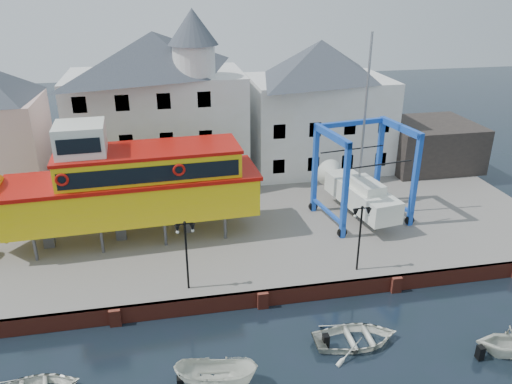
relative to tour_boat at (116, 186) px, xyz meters
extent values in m
plane|color=#18262C|center=(7.95, -7.85, -4.78)|extent=(140.00, 140.00, 0.00)
cube|color=slate|center=(7.95, 3.15, -4.28)|extent=(44.00, 22.00, 1.00)
cube|color=maroon|center=(7.95, -7.73, -4.28)|extent=(44.00, 0.25, 1.00)
cube|color=maroon|center=(-0.05, -7.90, -4.28)|extent=(0.60, 0.36, 1.00)
cube|color=maroon|center=(7.95, -7.90, -4.28)|extent=(0.60, 0.36, 1.00)
cube|color=maroon|center=(15.95, -7.90, -4.28)|extent=(0.60, 0.36, 1.00)
cube|color=silver|center=(2.95, 10.65, 0.72)|extent=(14.00, 8.00, 9.00)
pyramid|color=#30363F|center=(2.95, 10.65, 6.82)|extent=(14.00, 8.00, 3.20)
cube|color=black|center=(-2.55, 6.69, -2.18)|extent=(1.00, 0.08, 1.20)
cube|color=black|center=(0.45, 6.69, -2.18)|extent=(1.00, 0.08, 1.20)
cube|color=black|center=(3.45, 6.69, -2.18)|extent=(1.00, 0.08, 1.20)
cube|color=black|center=(6.45, 6.69, -2.18)|extent=(1.00, 0.08, 1.20)
cube|color=black|center=(-2.55, 6.69, 0.82)|extent=(1.00, 0.08, 1.20)
cube|color=black|center=(0.45, 6.69, 0.82)|extent=(1.00, 0.08, 1.20)
cube|color=black|center=(3.45, 6.69, 0.82)|extent=(1.00, 0.08, 1.20)
cube|color=black|center=(6.45, 6.69, 0.82)|extent=(1.00, 0.08, 1.20)
cube|color=black|center=(-2.55, 6.69, 3.82)|extent=(1.00, 0.08, 1.20)
cube|color=black|center=(0.45, 6.69, 3.82)|extent=(1.00, 0.08, 1.20)
cube|color=black|center=(3.45, 6.69, 3.82)|extent=(1.00, 0.08, 1.20)
cube|color=black|center=(6.45, 6.69, 3.82)|extent=(1.00, 0.08, 1.20)
cylinder|color=silver|center=(5.95, 8.25, 6.42)|extent=(3.20, 3.20, 2.40)
cone|color=#30363F|center=(5.95, 8.25, 8.92)|extent=(3.80, 3.80, 2.60)
cube|color=silver|center=(16.95, 11.15, 0.22)|extent=(12.00, 8.00, 8.00)
pyramid|color=#30363F|center=(16.95, 11.15, 5.82)|extent=(12.00, 8.00, 3.20)
cube|color=black|center=(12.45, 7.19, -2.18)|extent=(1.00, 0.08, 1.20)
cube|color=black|center=(15.45, 7.19, -2.18)|extent=(1.00, 0.08, 1.20)
cube|color=black|center=(18.45, 7.19, -2.18)|extent=(1.00, 0.08, 1.20)
cube|color=black|center=(21.45, 7.19, -2.18)|extent=(1.00, 0.08, 1.20)
cube|color=black|center=(12.45, 7.19, 0.82)|extent=(1.00, 0.08, 1.20)
cube|color=black|center=(15.45, 7.19, 0.82)|extent=(1.00, 0.08, 1.20)
cube|color=black|center=(18.45, 7.19, 0.82)|extent=(1.00, 0.08, 1.20)
cube|color=black|center=(21.45, 7.19, 0.82)|extent=(1.00, 0.08, 1.20)
cube|color=#272320|center=(26.95, 9.15, -1.78)|extent=(8.00, 7.00, 4.00)
cylinder|color=black|center=(3.95, -6.65, -1.78)|extent=(0.12, 0.12, 4.00)
cube|color=black|center=(3.95, -6.65, 0.27)|extent=(0.90, 0.06, 0.06)
sphere|color=black|center=(3.95, -6.65, 0.34)|extent=(0.16, 0.16, 0.16)
cone|color=black|center=(3.55, -6.65, 0.00)|extent=(0.32, 0.32, 0.45)
sphere|color=white|center=(3.55, -6.65, -0.18)|extent=(0.18, 0.18, 0.18)
cone|color=black|center=(4.35, -6.65, 0.00)|extent=(0.32, 0.32, 0.45)
sphere|color=white|center=(4.35, -6.65, -0.18)|extent=(0.18, 0.18, 0.18)
cylinder|color=black|center=(13.95, -6.65, -1.78)|extent=(0.12, 0.12, 4.00)
cube|color=black|center=(13.95, -6.65, 0.27)|extent=(0.90, 0.06, 0.06)
sphere|color=black|center=(13.95, -6.65, 0.34)|extent=(0.16, 0.16, 0.16)
cone|color=black|center=(13.55, -6.65, 0.00)|extent=(0.32, 0.32, 0.45)
sphere|color=white|center=(13.55, -6.65, -0.18)|extent=(0.18, 0.18, 0.18)
cone|color=black|center=(14.35, -6.65, 0.00)|extent=(0.32, 0.32, 0.45)
sphere|color=white|center=(14.35, -6.65, -0.18)|extent=(0.18, 0.18, 0.18)
cylinder|color=#59595E|center=(-5.03, -1.81, -2.94)|extent=(0.21, 0.21, 1.69)
cylinder|color=#59595E|center=(-5.18, 1.34, -2.94)|extent=(0.21, 0.21, 1.69)
cylinder|color=#59595E|center=(-1.10, -1.63, -2.94)|extent=(0.21, 0.21, 1.69)
cylinder|color=#59595E|center=(-1.24, 1.52, -2.94)|extent=(0.21, 0.21, 1.69)
cylinder|color=#59595E|center=(2.84, -1.45, -2.94)|extent=(0.21, 0.21, 1.69)
cylinder|color=#59595E|center=(2.70, 1.70, -2.94)|extent=(0.21, 0.21, 1.69)
cylinder|color=#59595E|center=(6.78, -1.27, -2.94)|extent=(0.21, 0.21, 1.69)
cylinder|color=#59595E|center=(6.63, 1.88, -2.94)|extent=(0.21, 0.21, 1.69)
cube|color=#59595E|center=(-4.54, -0.21, -2.94)|extent=(0.70, 0.59, 1.69)
cube|color=#59595E|center=(-0.04, 0.00, -2.94)|extent=(0.70, 0.59, 1.69)
cube|color=#59595E|center=(4.45, 0.21, -2.94)|extent=(0.70, 0.59, 1.69)
cube|color=yellow|center=(1.08, 0.05, -0.85)|extent=(15.94, 4.99, 2.48)
cube|color=#AB0F08|center=(1.08, 0.05, 0.50)|extent=(16.29, 5.19, 0.25)
cube|color=yellow|center=(2.21, 0.10, 1.29)|extent=(11.42, 4.34, 1.80)
cube|color=black|center=(2.29, -1.84, 1.34)|extent=(10.80, 0.55, 1.01)
cube|color=black|center=(2.12, 2.04, 1.34)|extent=(10.80, 0.55, 1.01)
cube|color=#AB0F08|center=(2.21, 0.10, 2.29)|extent=(11.65, 4.46, 0.20)
cube|color=white|center=(-1.73, -0.08, 3.21)|extent=(3.06, 3.06, 2.05)
cube|color=black|center=(-1.66, -1.57, 3.30)|extent=(2.46, 0.17, 0.90)
torus|color=#AB0F08|center=(-2.76, -2.12, 1.51)|extent=(0.79, 0.19, 0.79)
torus|color=#AB0F08|center=(3.98, -1.81, 1.51)|extent=(0.79, 0.19, 0.79)
cube|color=#1244BA|center=(14.47, -2.64, -0.46)|extent=(0.38, 0.38, 6.64)
cylinder|color=black|center=(14.47, -2.64, -3.45)|extent=(0.69, 0.34, 0.66)
cube|color=#1244BA|center=(13.79, 1.71, -0.46)|extent=(0.38, 0.38, 6.64)
cylinder|color=black|center=(13.79, 1.71, -3.45)|extent=(0.69, 0.34, 0.66)
cube|color=#1244BA|center=(19.77, -1.82, -0.46)|extent=(0.38, 0.38, 6.64)
cylinder|color=black|center=(19.77, -1.82, -3.45)|extent=(0.69, 0.34, 0.66)
cube|color=#1244BA|center=(19.08, 2.54, -0.46)|extent=(0.38, 0.38, 6.64)
cylinder|color=black|center=(19.08, 2.54, -3.45)|extent=(0.69, 0.34, 0.66)
cube|color=#1244BA|center=(14.13, -0.47, 2.69)|extent=(1.06, 4.74, 0.46)
cube|color=#1244BA|center=(14.13, -0.47, -2.83)|extent=(0.96, 4.72, 0.20)
cube|color=#1244BA|center=(19.43, 0.36, 2.69)|extent=(1.06, 4.74, 0.46)
cube|color=#1244BA|center=(19.43, 0.36, -2.83)|extent=(0.96, 4.72, 0.20)
cube|color=#1244BA|center=(16.44, 2.13, 2.69)|extent=(5.67, 1.21, 0.33)
cube|color=white|center=(16.78, -0.05, -2.07)|extent=(3.26, 7.37, 1.52)
cone|color=white|center=(16.13, 4.12, -2.07)|extent=(2.39, 1.84, 2.18)
cube|color=#59595E|center=(16.78, -0.05, -3.16)|extent=(0.49, 1.72, 0.66)
cube|color=white|center=(16.85, -0.52, -1.03)|extent=(1.94, 3.05, 0.57)
cylinder|color=#99999E|center=(16.70, 0.42, 3.90)|extent=(0.18, 0.18, 10.43)
cube|color=black|center=(17.04, -1.74, 0.89)|extent=(5.05, 0.91, 0.05)
cube|color=black|center=(16.51, 1.64, 0.89)|extent=(5.05, 0.91, 0.05)
imported|color=white|center=(11.97, -11.69, -4.78)|extent=(4.43, 3.21, 0.90)
imported|color=white|center=(19.03, -13.95, -4.78)|extent=(3.93, 3.59, 1.76)
camera|label=1|loc=(3.13, -30.51, 12.34)|focal=35.00mm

